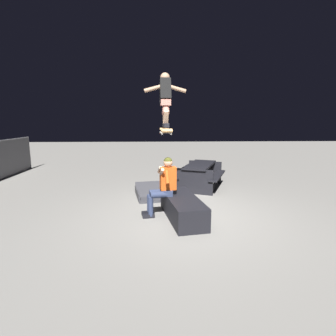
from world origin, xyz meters
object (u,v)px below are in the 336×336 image
(skateboard, at_px, (166,131))
(kicker_ramp, at_px, (151,194))
(person_sitting_on_ledge, at_px, (163,184))
(ledge_box_main, at_px, (182,208))
(picnic_table_back, at_px, (200,172))
(skater_airborne, at_px, (165,97))

(skateboard, distance_m, kicker_ramp, 2.32)
(person_sitting_on_ledge, distance_m, skateboard, 1.15)
(person_sitting_on_ledge, relative_size, kicker_ramp, 1.00)
(skateboard, bearing_deg, kicker_ramp, 14.72)
(ledge_box_main, xyz_separation_m, person_sitting_on_ledge, (0.19, 0.41, 0.48))
(person_sitting_on_ledge, relative_size, skateboard, 1.26)
(ledge_box_main, bearing_deg, skateboard, 59.03)
(person_sitting_on_ledge, bearing_deg, kicker_ramp, 12.50)
(ledge_box_main, xyz_separation_m, picnic_table_back, (2.58, -0.78, 0.27))
(skateboard, relative_size, kicker_ramp, 0.79)
(kicker_ramp, bearing_deg, picnic_table_back, -57.87)
(skater_airborne, bearing_deg, ledge_box_main, -127.05)
(kicker_ramp, bearing_deg, person_sitting_on_ledge, -167.50)
(kicker_ramp, bearing_deg, ledge_box_main, -156.01)
(skater_airborne, xyz_separation_m, picnic_table_back, (2.31, -1.14, -2.05))
(ledge_box_main, height_order, picnic_table_back, picnic_table_back)
(kicker_ramp, distance_m, picnic_table_back, 1.83)
(skateboard, bearing_deg, person_sitting_on_ledge, 114.90)
(ledge_box_main, relative_size, person_sitting_on_ledge, 1.35)
(person_sitting_on_ledge, distance_m, skater_airborne, 1.84)
(person_sitting_on_ledge, bearing_deg, skateboard, -65.10)
(skateboard, xyz_separation_m, picnic_table_back, (2.36, -1.14, -1.37))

